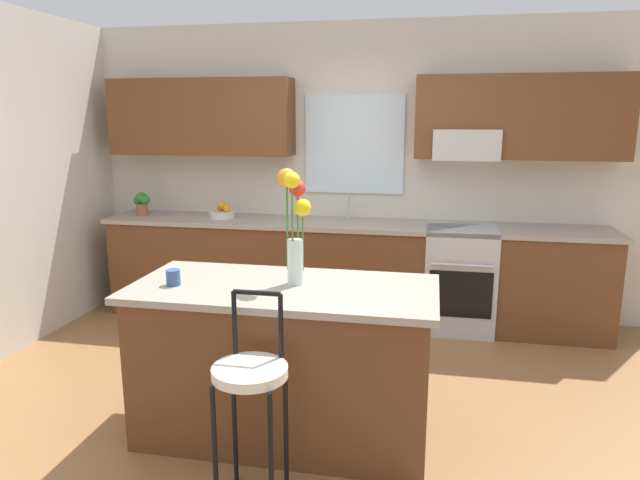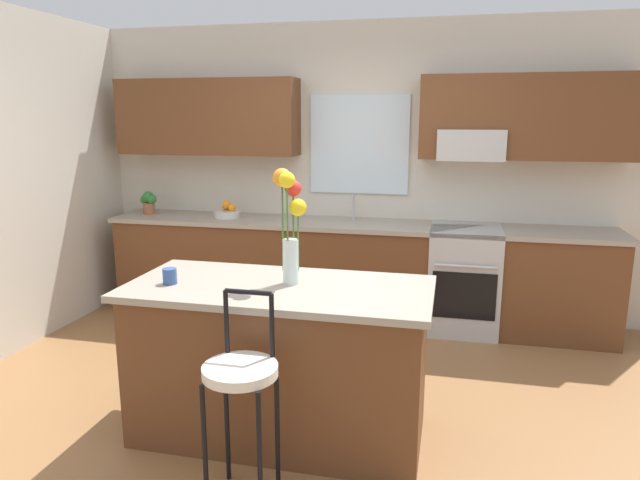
% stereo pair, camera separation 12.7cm
% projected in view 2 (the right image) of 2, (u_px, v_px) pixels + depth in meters
% --- Properties ---
extents(ground_plane, '(14.00, 14.00, 0.00)m').
position_uv_depth(ground_plane, '(307.00, 407.00, 3.71)').
color(ground_plane, olive).
extents(back_wall_assembly, '(5.60, 0.50, 2.70)m').
position_uv_depth(back_wall_assembly, '(361.00, 155.00, 5.27)').
color(back_wall_assembly, beige).
rests_on(back_wall_assembly, ground).
extents(counter_run, '(4.56, 0.64, 0.92)m').
position_uv_depth(counter_run, '(352.00, 271.00, 5.23)').
color(counter_run, brown).
rests_on(counter_run, ground).
extents(sink_faucet, '(0.02, 0.13, 0.23)m').
position_uv_depth(sink_faucet, '(353.00, 205.00, 5.24)').
color(sink_faucet, '#B7BABC').
rests_on(sink_faucet, counter_run).
extents(oven_range, '(0.60, 0.64, 0.92)m').
position_uv_depth(oven_range, '(464.00, 279.00, 4.98)').
color(oven_range, '#B7BABC').
rests_on(oven_range, ground).
extents(kitchen_island, '(1.73, 0.81, 0.92)m').
position_uv_depth(kitchen_island, '(280.00, 360.00, 3.32)').
color(kitchen_island, brown).
rests_on(kitchen_island, ground).
extents(bar_stool_near, '(0.36, 0.36, 1.04)m').
position_uv_depth(bar_stool_near, '(241.00, 380.00, 2.70)').
color(bar_stool_near, black).
rests_on(bar_stool_near, ground).
extents(flower_vase, '(0.19, 0.18, 0.66)m').
position_uv_depth(flower_vase, '(290.00, 216.00, 3.18)').
color(flower_vase, silver).
rests_on(flower_vase, kitchen_island).
extents(mug_ceramic, '(0.08, 0.08, 0.09)m').
position_uv_depth(mug_ceramic, '(170.00, 276.00, 3.24)').
color(mug_ceramic, '#33518C').
rests_on(mug_ceramic, kitchen_island).
extents(fruit_bowl_oranges, '(0.24, 0.24, 0.16)m').
position_uv_depth(fruit_bowl_oranges, '(227.00, 212.00, 5.39)').
color(fruit_bowl_oranges, silver).
rests_on(fruit_bowl_oranges, counter_run).
extents(potted_plant_small, '(0.17, 0.11, 0.22)m').
position_uv_depth(potted_plant_small, '(149.00, 202.00, 5.55)').
color(potted_plant_small, '#9E5B3D').
rests_on(potted_plant_small, counter_run).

